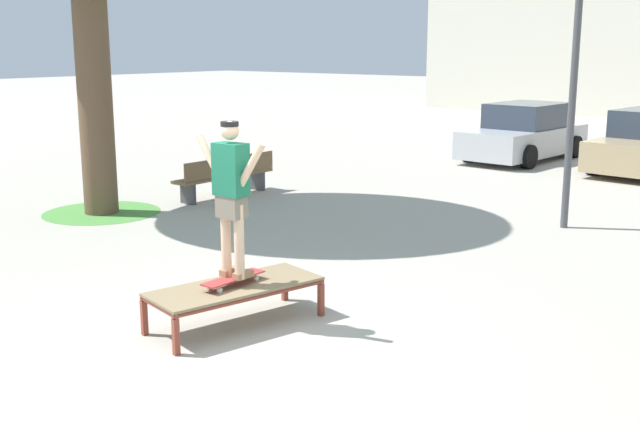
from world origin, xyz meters
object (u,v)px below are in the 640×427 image
Objects in this scene: skate_box at (235,289)px; skateboard at (233,278)px; park_bench at (226,175)px; car_silver at (524,134)px; skater at (231,188)px.

skate_box is 2.52× the size of skateboard.
skate_box is 7.40m from park_bench.
skateboard is 0.19× the size of car_silver.
skate_box is 1.19× the size of skater.
skater is (0.00, 0.00, 0.99)m from skateboard.
skater reaches higher than park_bench.
park_bench is at bearing 135.59° from skater.
skater is 14.08m from car_silver.
skateboard is (-0.00, -0.02, 0.12)m from skate_box.
skateboard is at bearing -90.73° from skater.
skate_box is 1.12m from skater.
skater is 0.70× the size of park_bench.
skateboard is 7.41m from park_bench.
skater is at bearing 89.27° from skateboard.
skateboard is at bearing -103.32° from skate_box.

